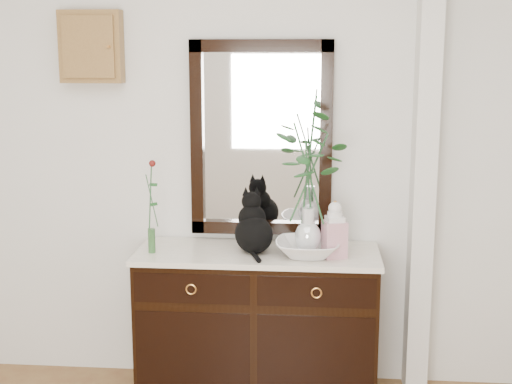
# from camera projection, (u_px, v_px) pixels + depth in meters

# --- Properties ---
(wall_back) EXTENTS (3.60, 0.04, 2.70)m
(wall_back) POSITION_uv_depth(u_px,v_px,m) (244.00, 154.00, 4.06)
(wall_back) COLOR silver
(wall_back) RESTS_ON ground
(pilaster) EXTENTS (0.12, 0.20, 2.70)m
(pilaster) POSITION_uv_depth(u_px,v_px,m) (424.00, 158.00, 3.89)
(pilaster) COLOR silver
(pilaster) RESTS_ON ground
(sideboard) EXTENTS (1.33, 0.52, 0.82)m
(sideboard) POSITION_uv_depth(u_px,v_px,m) (258.00, 316.00, 3.97)
(sideboard) COLOR black
(sideboard) RESTS_ON ground
(wall_mirror) EXTENTS (0.80, 0.06, 1.10)m
(wall_mirror) POSITION_uv_depth(u_px,v_px,m) (261.00, 139.00, 4.02)
(wall_mirror) COLOR black
(wall_mirror) RESTS_ON wall_back
(key_cabinet) EXTENTS (0.35, 0.10, 0.40)m
(key_cabinet) POSITION_uv_depth(u_px,v_px,m) (91.00, 47.00, 3.97)
(key_cabinet) COLOR brown
(key_cabinet) RESTS_ON wall_back
(cat) EXTENTS (0.31, 0.34, 0.33)m
(cat) POSITION_uv_depth(u_px,v_px,m) (254.00, 222.00, 3.85)
(cat) COLOR black
(cat) RESTS_ON sideboard
(lotus_bowl) EXTENTS (0.35, 0.35, 0.09)m
(lotus_bowl) POSITION_uv_depth(u_px,v_px,m) (308.00, 248.00, 3.80)
(lotus_bowl) COLOR silver
(lotus_bowl) RESTS_ON sideboard
(vase_branches) EXTENTS (0.43, 0.43, 0.85)m
(vase_branches) POSITION_uv_depth(u_px,v_px,m) (309.00, 174.00, 3.72)
(vase_branches) COLOR silver
(vase_branches) RESTS_ON lotus_bowl
(bud_vase_rose) EXTENTS (0.08, 0.08, 0.52)m
(bud_vase_rose) POSITION_uv_depth(u_px,v_px,m) (151.00, 206.00, 3.82)
(bud_vase_rose) COLOR #315D2E
(bud_vase_rose) RESTS_ON sideboard
(ginger_jar) EXTENTS (0.14, 0.14, 0.31)m
(ginger_jar) POSITION_uv_depth(u_px,v_px,m) (335.00, 229.00, 3.76)
(ginger_jar) COLOR white
(ginger_jar) RESTS_ON sideboard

